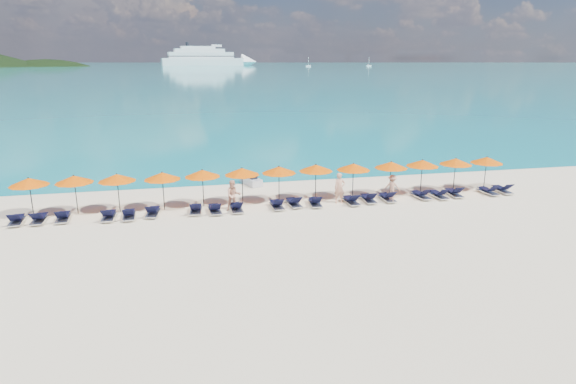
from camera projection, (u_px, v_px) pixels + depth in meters
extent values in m
plane|color=beige|center=(300.00, 230.00, 24.80)|extent=(1400.00, 1400.00, 0.00)
cube|color=#1FA9B2|center=(186.00, 65.00, 646.52)|extent=(1600.00, 1300.00, 0.01)
ellipsoid|color=black|center=(50.00, 99.00, 531.47)|extent=(162.00, 126.00, 85.50)
cube|color=white|center=(203.00, 62.00, 576.82)|extent=(97.36, 29.43, 8.72)
cone|color=white|center=(249.00, 62.00, 595.18)|extent=(21.46, 21.46, 19.18)
cube|color=white|center=(201.00, 55.00, 574.16)|extent=(78.00, 24.41, 6.98)
cube|color=white|center=(199.00, 51.00, 572.19)|extent=(60.65, 20.49, 4.36)
cube|color=white|center=(198.00, 47.00, 570.70)|extent=(41.29, 15.47, 3.05)
cube|color=black|center=(201.00, 56.00, 574.51)|extent=(78.97, 24.70, 0.78)
cube|color=black|center=(201.00, 54.00, 573.69)|extent=(77.02, 24.11, 0.78)
cylinder|color=black|center=(187.00, 44.00, 565.93)|extent=(3.84, 3.84, 4.80)
cube|color=white|center=(308.00, 66.00, 515.90)|extent=(5.36, 1.79, 1.43)
cylinder|color=white|center=(308.00, 61.00, 514.65)|extent=(0.32, 0.32, 8.93)
cube|color=white|center=(369.00, 66.00, 519.08)|extent=(5.43, 1.81, 1.45)
cylinder|color=white|center=(369.00, 61.00, 517.81)|extent=(0.33, 0.33, 9.05)
cube|color=silver|center=(251.00, 181.00, 33.60)|extent=(1.42, 2.25, 0.48)
cube|color=black|center=(252.00, 176.00, 33.36)|extent=(0.69, 0.97, 0.31)
cylinder|color=black|center=(247.00, 173.00, 33.90)|extent=(0.47, 0.20, 0.05)
imported|color=#DF9C7B|center=(340.00, 188.00, 29.13)|extent=(0.68, 0.45, 1.87)
imported|color=#DF9C7B|center=(233.00, 195.00, 27.74)|extent=(0.91, 0.56, 1.80)
imported|color=#DF9C7B|center=(392.00, 187.00, 30.18)|extent=(1.07, 0.81, 1.50)
cylinder|color=black|center=(31.00, 198.00, 26.51)|extent=(0.05, 0.05, 2.20)
cone|color=#E05201|center=(29.00, 182.00, 26.27)|extent=(2.10, 2.10, 0.42)
sphere|color=black|center=(28.00, 178.00, 26.21)|extent=(0.08, 0.08, 0.08)
cylinder|color=black|center=(76.00, 195.00, 27.06)|extent=(0.05, 0.05, 2.20)
cone|color=#E05201|center=(74.00, 179.00, 26.81)|extent=(2.10, 2.10, 0.42)
sphere|color=black|center=(74.00, 175.00, 26.75)|extent=(0.08, 0.08, 0.08)
cylinder|color=black|center=(118.00, 193.00, 27.43)|extent=(0.05, 0.05, 2.20)
cone|color=#E05201|center=(117.00, 178.00, 27.18)|extent=(2.10, 2.10, 0.42)
sphere|color=black|center=(117.00, 174.00, 27.12)|extent=(0.08, 0.08, 0.08)
cylinder|color=black|center=(163.00, 191.00, 27.82)|extent=(0.05, 0.05, 2.20)
cone|color=#E05201|center=(162.00, 176.00, 27.57)|extent=(2.10, 2.10, 0.42)
sphere|color=black|center=(162.00, 172.00, 27.52)|extent=(0.08, 0.08, 0.08)
cylinder|color=black|center=(203.00, 188.00, 28.45)|extent=(0.05, 0.05, 2.20)
cone|color=#E05201|center=(202.00, 173.00, 28.20)|extent=(2.10, 2.10, 0.42)
sphere|color=black|center=(202.00, 170.00, 28.15)|extent=(0.08, 0.08, 0.08)
cylinder|color=black|center=(242.00, 186.00, 28.90)|extent=(0.05, 0.05, 2.20)
cone|color=#E05201|center=(242.00, 171.00, 28.66)|extent=(2.10, 2.10, 0.42)
sphere|color=black|center=(242.00, 168.00, 28.60)|extent=(0.08, 0.08, 0.08)
cylinder|color=black|center=(279.00, 184.00, 29.33)|extent=(0.05, 0.05, 2.20)
cone|color=#E05201|center=(279.00, 170.00, 29.08)|extent=(2.10, 2.10, 0.42)
sphere|color=black|center=(279.00, 166.00, 29.03)|extent=(0.08, 0.08, 0.08)
cylinder|color=black|center=(316.00, 182.00, 29.84)|extent=(0.05, 0.05, 2.20)
cone|color=#E05201|center=(316.00, 168.00, 29.59)|extent=(2.10, 2.10, 0.42)
sphere|color=black|center=(316.00, 164.00, 29.53)|extent=(0.08, 0.08, 0.08)
cylinder|color=black|center=(353.00, 181.00, 30.14)|extent=(0.05, 0.05, 2.20)
cone|color=#E05201|center=(353.00, 167.00, 29.89)|extent=(2.10, 2.10, 0.42)
sphere|color=black|center=(354.00, 163.00, 29.83)|extent=(0.08, 0.08, 0.08)
cylinder|color=black|center=(390.00, 179.00, 30.66)|extent=(0.05, 0.05, 2.20)
cone|color=#E05201|center=(391.00, 165.00, 30.42)|extent=(2.10, 2.10, 0.42)
sphere|color=black|center=(391.00, 161.00, 30.36)|extent=(0.08, 0.08, 0.08)
cylinder|color=black|center=(421.00, 177.00, 31.21)|extent=(0.05, 0.05, 2.20)
cone|color=#E05201|center=(422.00, 163.00, 30.96)|extent=(2.10, 2.10, 0.42)
sphere|color=black|center=(423.00, 160.00, 30.90)|extent=(0.08, 0.08, 0.08)
cylinder|color=black|center=(454.00, 175.00, 31.67)|extent=(0.05, 0.05, 2.20)
cone|color=#E05201|center=(456.00, 161.00, 31.42)|extent=(2.10, 2.10, 0.42)
sphere|color=black|center=(456.00, 158.00, 31.36)|extent=(0.08, 0.08, 0.08)
cylinder|color=black|center=(485.00, 174.00, 32.12)|extent=(0.05, 0.05, 2.20)
cone|color=#E05201|center=(487.00, 160.00, 31.88)|extent=(2.10, 2.10, 0.42)
sphere|color=black|center=(487.00, 157.00, 31.82)|extent=(0.08, 0.08, 0.08)
cube|color=silver|center=(17.00, 221.00, 25.64)|extent=(0.79, 1.75, 0.06)
cube|color=black|center=(17.00, 217.00, 25.82)|extent=(0.66, 1.15, 0.04)
cube|color=black|center=(13.00, 217.00, 25.02)|extent=(0.60, 0.59, 0.43)
cube|color=silver|center=(39.00, 220.00, 25.85)|extent=(0.66, 1.71, 0.06)
cube|color=black|center=(40.00, 216.00, 26.04)|extent=(0.57, 1.11, 0.04)
cube|color=black|center=(36.00, 216.00, 25.23)|extent=(0.56, 0.55, 0.43)
cube|color=silver|center=(63.00, 218.00, 26.12)|extent=(0.74, 1.74, 0.06)
cube|color=black|center=(63.00, 214.00, 26.31)|extent=(0.63, 1.14, 0.04)
cube|color=black|center=(61.00, 214.00, 25.50)|extent=(0.59, 0.58, 0.43)
cube|color=silver|center=(109.00, 217.00, 26.34)|extent=(0.65, 1.71, 0.06)
cube|color=black|center=(109.00, 213.00, 26.54)|extent=(0.57, 1.11, 0.04)
cube|color=black|center=(107.00, 213.00, 25.71)|extent=(0.56, 0.55, 0.43)
cube|color=silver|center=(129.00, 216.00, 26.51)|extent=(0.69, 1.72, 0.06)
cube|color=black|center=(129.00, 212.00, 26.70)|extent=(0.60, 1.12, 0.04)
cube|color=black|center=(128.00, 212.00, 25.89)|extent=(0.57, 0.56, 0.43)
cube|color=silver|center=(153.00, 213.00, 27.00)|extent=(0.79, 1.75, 0.06)
cube|color=black|center=(153.00, 209.00, 27.19)|extent=(0.66, 1.15, 0.04)
cube|color=black|center=(151.00, 209.00, 26.36)|extent=(0.60, 0.59, 0.43)
cube|color=silver|center=(196.00, 211.00, 27.45)|extent=(0.77, 1.75, 0.06)
cube|color=black|center=(196.00, 207.00, 27.65)|extent=(0.65, 1.15, 0.04)
cube|color=black|center=(195.00, 207.00, 26.82)|extent=(0.60, 0.58, 0.43)
cube|color=silver|center=(215.00, 210.00, 27.48)|extent=(0.75, 1.74, 0.06)
cube|color=black|center=(214.00, 206.00, 27.67)|extent=(0.63, 1.14, 0.04)
cube|color=black|center=(216.00, 206.00, 26.86)|extent=(0.59, 0.58, 0.43)
cube|color=silver|center=(236.00, 209.00, 27.77)|extent=(0.69, 1.72, 0.06)
cube|color=black|center=(236.00, 205.00, 27.96)|extent=(0.59, 1.12, 0.04)
cube|color=black|center=(238.00, 205.00, 27.15)|extent=(0.57, 0.56, 0.43)
cube|color=silver|center=(277.00, 206.00, 28.30)|extent=(0.68, 1.72, 0.06)
cube|color=black|center=(276.00, 202.00, 28.50)|extent=(0.59, 1.12, 0.04)
cube|color=black|center=(279.00, 202.00, 27.68)|extent=(0.57, 0.56, 0.43)
cube|color=silver|center=(294.00, 204.00, 28.73)|extent=(0.75, 1.74, 0.06)
cube|color=black|center=(293.00, 200.00, 28.91)|extent=(0.63, 1.14, 0.04)
cube|color=black|center=(297.00, 200.00, 28.11)|extent=(0.59, 0.58, 0.43)
cube|color=silver|center=(315.00, 203.00, 28.81)|extent=(0.76, 1.75, 0.06)
cube|color=black|center=(314.00, 200.00, 29.01)|extent=(0.64, 1.14, 0.04)
cube|color=black|center=(317.00, 199.00, 28.18)|extent=(0.59, 0.58, 0.43)
cube|color=silver|center=(351.00, 202.00, 29.15)|extent=(0.67, 1.72, 0.06)
cube|color=black|center=(350.00, 198.00, 29.35)|extent=(0.58, 1.12, 0.04)
cube|color=black|center=(354.00, 198.00, 28.53)|extent=(0.57, 0.55, 0.43)
cube|color=silver|center=(368.00, 200.00, 29.57)|extent=(0.70, 1.73, 0.06)
cube|color=black|center=(367.00, 196.00, 29.76)|extent=(0.60, 1.12, 0.04)
cube|color=black|center=(372.00, 196.00, 28.93)|extent=(0.57, 0.56, 0.43)
cube|color=silver|center=(387.00, 198.00, 29.83)|extent=(0.63, 1.70, 0.06)
cube|color=black|center=(385.00, 195.00, 30.02)|extent=(0.56, 1.10, 0.04)
cube|color=black|center=(391.00, 194.00, 29.20)|extent=(0.55, 0.54, 0.43)
cube|color=silver|center=(420.00, 196.00, 30.33)|extent=(0.76, 1.75, 0.06)
cube|color=black|center=(418.00, 193.00, 30.51)|extent=(0.64, 1.14, 0.04)
cube|color=black|center=(426.00, 192.00, 29.71)|extent=(0.59, 0.58, 0.43)
cube|color=silver|center=(438.00, 196.00, 30.39)|extent=(0.68, 1.72, 0.06)
cube|color=black|center=(436.00, 192.00, 30.58)|extent=(0.59, 1.12, 0.04)
cube|color=black|center=(444.00, 192.00, 29.77)|extent=(0.57, 0.56, 0.43)
cube|color=silver|center=(454.00, 194.00, 30.81)|extent=(0.77, 1.75, 0.06)
cube|color=black|center=(452.00, 191.00, 31.00)|extent=(0.65, 1.15, 0.04)
cube|color=black|center=(458.00, 190.00, 30.17)|extent=(0.60, 0.58, 0.43)
cube|color=silver|center=(488.00, 192.00, 31.27)|extent=(0.74, 1.74, 0.06)
cube|color=black|center=(486.00, 189.00, 31.45)|extent=(0.63, 1.14, 0.04)
cube|color=black|center=(494.00, 188.00, 30.65)|extent=(0.59, 0.57, 0.43)
cube|color=silver|center=(502.00, 191.00, 31.59)|extent=(0.66, 1.72, 0.06)
cube|color=black|center=(500.00, 187.00, 31.79)|extent=(0.58, 1.11, 0.04)
cube|color=black|center=(508.00, 187.00, 30.96)|extent=(0.56, 0.55, 0.43)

